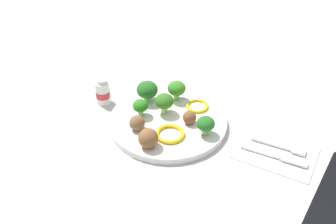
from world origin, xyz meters
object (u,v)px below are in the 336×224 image
Objects in this scene: broccoli_floret_mid_left at (206,124)px; meatball_back_left at (148,138)px; broccoli_floret_front_left at (140,106)px; napkin at (275,152)px; plate at (168,121)px; knife at (277,156)px; broccoli_floret_back_right at (164,102)px; pepper_ring_far_rim at (197,106)px; broccoli_floret_front_right at (177,89)px; broccoli_floret_mid_right at (147,90)px; fork at (281,146)px; yogurt_bottle at (103,92)px; pepper_ring_back_right at (170,134)px; meatball_center at (137,123)px; meatball_front_left at (190,117)px.

meatball_back_left is at bearing -138.46° from broccoli_floret_mid_left.
napkin is (0.32, 0.02, -0.04)m from broccoli_floret_front_left.
plate is 0.11m from meatball_back_left.
knife is at bearing -0.46° from broccoli_floret_front_left.
broccoli_floret_back_right is at bearing 34.44° from broccoli_floret_front_left.
knife is (0.21, -0.09, -0.01)m from pepper_ring_far_rim.
broccoli_floret_mid_left is 0.16m from napkin.
knife is (0.27, -0.10, -0.04)m from broccoli_floret_front_right.
broccoli_floret_mid_left is (0.12, -0.04, -0.01)m from broccoli_floret_back_right.
broccoli_floret_mid_right is 1.19× the size of broccoli_floret_mid_left.
meatball_back_left is 0.37× the size of fork.
broccoli_floret_front_left reaches higher than pepper_ring_far_rim.
fork is at bearing 4.32° from plate.
yogurt_bottle is (-0.19, 0.12, -0.01)m from meatball_back_left.
broccoli_floret_front_left is at bearing -78.79° from broccoli_floret_mid_right.
fork is 0.83× the size of knife.
fork is (0.34, -0.03, -0.04)m from broccoli_floret_mid_right.
napkin is 0.44m from yogurt_bottle.
plate is 0.06m from pepper_ring_back_right.
broccoli_floret_back_right is at bearing 69.56° from meatball_center.
broccoli_floret_front_left is 0.12m from meatball_front_left.
meatball_back_left is (0.05, -0.04, 0.00)m from meatball_center.
broccoli_floret_front_left is at bearing -168.57° from plate.
plate is at bearing -81.29° from broccoli_floret_front_right.
broccoli_floret_front_right is 0.30× the size of napkin.
meatball_center is at bearing -167.79° from napkin.
broccoli_floret_back_right is 1.61× the size of meatball_front_left.
knife is (0.26, 0.09, -0.03)m from meatball_back_left.
meatball_back_left is 0.29m from fork.
yogurt_bottle is at bearing 175.13° from plate.
plate is at bearing -32.01° from broccoli_floret_mid_right.
broccoli_floret_front_right is 0.07m from pepper_ring_far_rim.
broccoli_floret_mid_left reaches higher than plate.
broccoli_floret_front_left reaches higher than knife.
pepper_ring_far_rim is 0.84× the size of pepper_ring_back_right.
plate is 1.65× the size of napkin.
pepper_ring_far_rim is at bearing 94.02° from meatball_front_left.
meatball_back_left is at bearing -82.23° from broccoli_floret_back_right.
plate is 0.10m from broccoli_floret_mid_right.
meatball_front_left reaches higher than plate.
broccoli_floret_front_right reaches higher than broccoli_floret_mid_left.
broccoli_floret_front_right reaches higher than knife.
broccoli_floret_front_right is at bearing 160.22° from knife.
broccoli_floret_mid_left is 0.87× the size of broccoli_floret_front_right.
broccoli_floret_back_right is 0.30× the size of napkin.
meatball_back_left is at bearing -154.76° from fork.
knife is (0.34, -0.06, -0.04)m from broccoli_floret_mid_right.
broccoli_floret_mid_left is 0.05m from meatball_front_left.
meatball_back_left reaches higher than broccoli_floret_front_left.
meatball_front_left is 0.90× the size of meatball_center.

